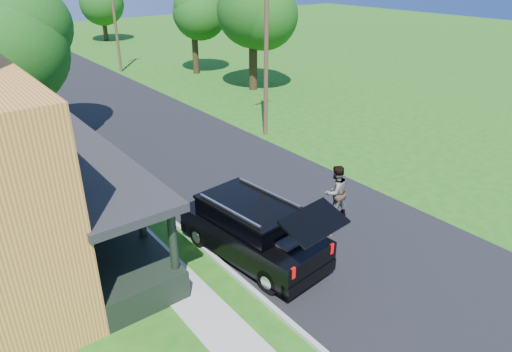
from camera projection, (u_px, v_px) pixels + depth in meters
ground at (349, 246)px, 15.48m from camera, size 140.00×140.00×0.00m
street at (119, 109)px, 29.85m from camera, size 8.00×120.00×0.02m
curb at (55, 121)px, 27.63m from camera, size 0.15×120.00×0.12m
sidewalk at (28, 126)px, 26.77m from camera, size 1.30×120.00×0.03m
front_walk at (6, 264)px, 14.58m from camera, size 6.50×1.20×0.03m
black_suv at (253, 230)px, 14.59m from camera, size 2.65×5.68×2.56m
skateboarder at (336, 192)px, 15.50m from camera, size 0.99×0.80×1.92m
skateboard at (329, 225)px, 16.12m from camera, size 0.51×0.47×0.67m
tree_right_near at (252, 5)px, 31.83m from camera, size 6.41×6.12×9.05m
tree_right_mid at (192, 9)px, 37.03m from camera, size 6.46×6.19×7.85m
utility_pole_near at (266, 46)px, 23.40m from camera, size 1.45×0.33×9.33m
utility_pole_far at (115, 22)px, 38.13m from camera, size 1.46×0.34×8.01m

